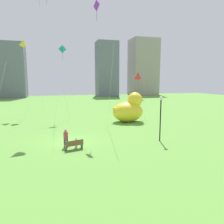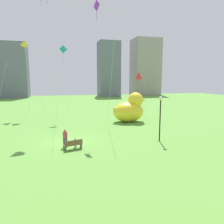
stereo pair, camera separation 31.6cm
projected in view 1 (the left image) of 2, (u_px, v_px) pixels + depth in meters
name	position (u px, v px, depth m)	size (l,w,h in m)	color
ground_plane	(70.00, 142.00, 21.53)	(140.00, 140.00, 0.00)	#5C963A
park_bench	(74.00, 145.00, 19.05)	(1.74, 0.86, 0.90)	brown
person_adult	(66.00, 137.00, 19.70)	(0.42, 0.42, 1.72)	#38476B
person_child	(76.00, 142.00, 19.71)	(0.22, 0.22, 0.90)	silver
giant_inflatable_duck	(129.00, 109.00, 31.82)	(5.40, 3.47, 4.48)	yellow
lamppost	(161.00, 110.00, 21.40)	(0.37, 0.37, 4.65)	black
city_skyline	(55.00, 64.00, 79.44)	(83.33, 14.53, 32.04)	gray
kite_teal	(62.00, 52.00, 33.15)	(2.39, 1.69, 11.79)	silver
kite_yellow	(23.00, 43.00, 35.57)	(2.63, 2.69, 13.35)	silver
kite_red	(138.00, 75.00, 34.80)	(2.28, 2.39, 7.85)	silver
kite_purple	(98.00, 13.00, 24.49)	(2.24, 3.74, 15.50)	silver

